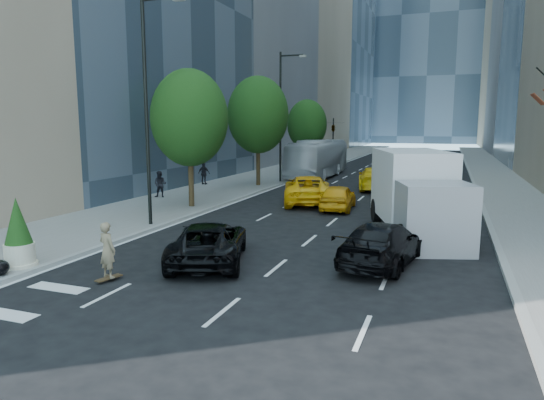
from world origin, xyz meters
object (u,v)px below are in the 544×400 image
at_px(black_sedan_lincoln, 209,242).
at_px(planter_shrub, 18,234).
at_px(box_truck, 416,193).
at_px(city_bus, 318,159).
at_px(skateboarder, 108,254).
at_px(black_sedan_mercedes, 383,244).

xyz_separation_m(black_sedan_lincoln, planter_shrub, (-5.23, -2.95, 0.52)).
bearing_deg(planter_shrub, box_truck, 40.11).
distance_m(black_sedan_lincoln, city_bus, 27.69).
bearing_deg(box_truck, skateboarder, -147.95).
height_order(city_bus, planter_shrub, city_bus).
height_order(black_sedan_lincoln, planter_shrub, planter_shrub).
xyz_separation_m(skateboarder, city_bus, (-1.56, 30.33, 0.81)).
height_order(black_sedan_mercedes, planter_shrub, planter_shrub).
relative_size(black_sedan_lincoln, box_truck, 0.64).
bearing_deg(planter_shrub, skateboarder, 1.34).
relative_size(skateboarder, black_sedan_lincoln, 0.34).
relative_size(black_sedan_mercedes, city_bus, 0.41).
relative_size(black_sedan_mercedes, planter_shrub, 2.21).
bearing_deg(black_sedan_lincoln, skateboarder, 37.19).
distance_m(black_sedan_mercedes, planter_shrub, 11.79).
bearing_deg(planter_shrub, black_sedan_mercedes, 23.50).
bearing_deg(city_bus, skateboarder, -87.17).
xyz_separation_m(city_bus, planter_shrub, (-1.80, -30.41, -0.44)).
xyz_separation_m(city_bus, box_truck, (9.70, -20.72, 0.14)).
distance_m(black_sedan_lincoln, black_sedan_mercedes, 5.84).
bearing_deg(box_truck, black_sedan_lincoln, -150.63).
bearing_deg(box_truck, planter_shrub, -157.57).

